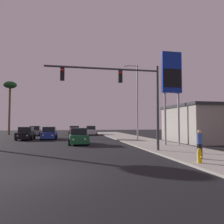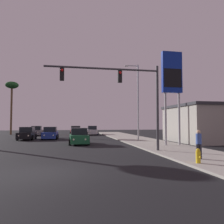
{
  "view_description": "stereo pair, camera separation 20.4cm",
  "coord_description": "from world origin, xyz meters",
  "px_view_note": "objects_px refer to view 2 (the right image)",
  "views": [
    {
      "loc": [
        0.97,
        -10.03,
        2.19
      ],
      "look_at": [
        4.53,
        8.04,
        3.13
      ],
      "focal_mm": 35.0,
      "sensor_mm": 36.0,
      "label": 1
    },
    {
      "loc": [
        1.17,
        -10.07,
        2.19
      ],
      "look_at": [
        4.53,
        8.04,
        3.13
      ],
      "focal_mm": 35.0,
      "sensor_mm": 36.0,
      "label": 2
    }
  ],
  "objects_px": {
    "car_blue": "(50,134)",
    "car_green": "(79,137)",
    "gas_station_sign": "(172,77)",
    "car_red": "(76,131)",
    "pedestrian_on_sidewalk": "(199,143)",
    "fire_hydrant": "(198,156)",
    "street_lamp": "(137,98)",
    "car_black": "(27,134)",
    "palm_tree_far": "(12,88)",
    "traffic_light_mast": "(126,88)",
    "car_silver": "(92,131)",
    "car_grey": "(37,131)"
  },
  "relations": [
    {
      "from": "car_red",
      "to": "pedestrian_on_sidewalk",
      "type": "height_order",
      "value": "pedestrian_on_sidewalk"
    },
    {
      "from": "car_red",
      "to": "traffic_light_mast",
      "type": "bearing_deg",
      "value": 96.58
    },
    {
      "from": "car_grey",
      "to": "palm_tree_far",
      "type": "xyz_separation_m",
      "value": [
        -5.14,
        3.34,
        8.02
      ]
    },
    {
      "from": "gas_station_sign",
      "to": "car_grey",
      "type": "bearing_deg",
      "value": 126.4
    },
    {
      "from": "car_green",
      "to": "fire_hydrant",
      "type": "height_order",
      "value": "car_green"
    },
    {
      "from": "car_blue",
      "to": "car_green",
      "type": "distance_m",
      "value": 8.6
    },
    {
      "from": "gas_station_sign",
      "to": "fire_hydrant",
      "type": "xyz_separation_m",
      "value": [
        -3.07,
        -9.14,
        -6.13
      ]
    },
    {
      "from": "car_red",
      "to": "car_blue",
      "type": "distance_m",
      "value": 10.26
    },
    {
      "from": "car_blue",
      "to": "gas_station_sign",
      "type": "relative_size",
      "value": 0.48
    },
    {
      "from": "car_grey",
      "to": "street_lamp",
      "type": "xyz_separation_m",
      "value": [
        13.68,
        -16.09,
        4.36
      ]
    },
    {
      "from": "car_red",
      "to": "fire_hydrant",
      "type": "bearing_deg",
      "value": 99.88
    },
    {
      "from": "car_black",
      "to": "pedestrian_on_sidewalk",
      "type": "bearing_deg",
      "value": 125.63
    },
    {
      "from": "car_blue",
      "to": "car_red",
      "type": "bearing_deg",
      "value": -109.17
    },
    {
      "from": "car_blue",
      "to": "gas_station_sign",
      "type": "xyz_separation_m",
      "value": [
        12.36,
        -11.41,
        5.86
      ]
    },
    {
      "from": "car_grey",
      "to": "palm_tree_far",
      "type": "distance_m",
      "value": 10.1
    },
    {
      "from": "car_black",
      "to": "fire_hydrant",
      "type": "bearing_deg",
      "value": 122.28
    },
    {
      "from": "car_black",
      "to": "gas_station_sign",
      "type": "xyz_separation_m",
      "value": [
        15.31,
        -11.03,
        5.86
      ]
    },
    {
      "from": "street_lamp",
      "to": "car_green",
      "type": "bearing_deg",
      "value": -167.4
    },
    {
      "from": "car_silver",
      "to": "gas_station_sign",
      "type": "xyz_separation_m",
      "value": [
        5.69,
        -21.61,
        5.86
      ]
    },
    {
      "from": "car_blue",
      "to": "fire_hydrant",
      "type": "distance_m",
      "value": 22.55
    },
    {
      "from": "car_silver",
      "to": "pedestrian_on_sidewalk",
      "type": "distance_m",
      "value": 29.72
    },
    {
      "from": "car_silver",
      "to": "gas_station_sign",
      "type": "distance_m",
      "value": 23.1
    },
    {
      "from": "car_red",
      "to": "pedestrian_on_sidewalk",
      "type": "distance_m",
      "value": 29.67
    },
    {
      "from": "car_blue",
      "to": "traffic_light_mast",
      "type": "relative_size",
      "value": 0.51
    },
    {
      "from": "car_black",
      "to": "car_green",
      "type": "distance_m",
      "value": 9.9
    },
    {
      "from": "car_silver",
      "to": "car_blue",
      "type": "xyz_separation_m",
      "value": [
        -6.67,
        -10.2,
        0.0
      ]
    },
    {
      "from": "fire_hydrant",
      "to": "car_blue",
      "type": "bearing_deg",
      "value": 114.32
    },
    {
      "from": "car_red",
      "to": "traffic_light_mast",
      "type": "distance_m",
      "value": 25.28
    },
    {
      "from": "car_grey",
      "to": "street_lamp",
      "type": "bearing_deg",
      "value": 129.43
    },
    {
      "from": "car_red",
      "to": "palm_tree_far",
      "type": "xyz_separation_m",
      "value": [
        -11.99,
        3.52,
        8.02
      ]
    },
    {
      "from": "car_grey",
      "to": "car_blue",
      "type": "relative_size",
      "value": 1.0
    },
    {
      "from": "car_black",
      "to": "palm_tree_far",
      "type": "bearing_deg",
      "value": -66.93
    },
    {
      "from": "fire_hydrant",
      "to": "pedestrian_on_sidewalk",
      "type": "distance_m",
      "value": 1.58
    },
    {
      "from": "car_green",
      "to": "traffic_light_mast",
      "type": "distance_m",
      "value": 8.94
    },
    {
      "from": "car_blue",
      "to": "street_lamp",
      "type": "bearing_deg",
      "value": 150.01
    },
    {
      "from": "street_lamp",
      "to": "palm_tree_far",
      "type": "distance_m",
      "value": 27.3
    },
    {
      "from": "fire_hydrant",
      "to": "car_grey",
      "type": "bearing_deg",
      "value": 112.5
    },
    {
      "from": "car_silver",
      "to": "traffic_light_mast",
      "type": "height_order",
      "value": "traffic_light_mast"
    },
    {
      "from": "pedestrian_on_sidewalk",
      "to": "car_red",
      "type": "bearing_deg",
      "value": 102.74
    },
    {
      "from": "car_black",
      "to": "traffic_light_mast",
      "type": "height_order",
      "value": "traffic_light_mast"
    },
    {
      "from": "car_silver",
      "to": "pedestrian_on_sidewalk",
      "type": "bearing_deg",
      "value": 98.69
    },
    {
      "from": "car_red",
      "to": "palm_tree_far",
      "type": "height_order",
      "value": "palm_tree_far"
    },
    {
      "from": "fire_hydrant",
      "to": "palm_tree_far",
      "type": "distance_m",
      "value": 38.96
    },
    {
      "from": "pedestrian_on_sidewalk",
      "to": "car_silver",
      "type": "bearing_deg",
      "value": 96.65
    },
    {
      "from": "pedestrian_on_sidewalk",
      "to": "fire_hydrant",
      "type": "bearing_deg",
      "value": -123.71
    },
    {
      "from": "traffic_light_mast",
      "to": "pedestrian_on_sidewalk",
      "type": "xyz_separation_m",
      "value": [
        3.31,
        -4.19,
        -3.76
      ]
    },
    {
      "from": "traffic_light_mast",
      "to": "palm_tree_far",
      "type": "xyz_separation_m",
      "value": [
        -15.22,
        28.26,
        3.99
      ]
    },
    {
      "from": "car_green",
      "to": "street_lamp",
      "type": "height_order",
      "value": "street_lamp"
    },
    {
      "from": "car_red",
      "to": "street_lamp",
      "type": "bearing_deg",
      "value": 112.39
    },
    {
      "from": "gas_station_sign",
      "to": "palm_tree_far",
      "type": "height_order",
      "value": "palm_tree_far"
    }
  ]
}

